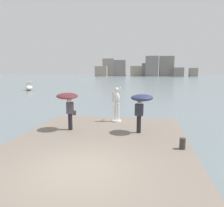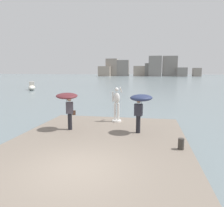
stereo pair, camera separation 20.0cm
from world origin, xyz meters
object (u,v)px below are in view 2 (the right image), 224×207
statue_white_figure (117,105)px  boat_mid (32,87)px  mooring_bollard (181,144)px  onlooker_right (141,102)px  onlooker_left (68,100)px

statue_white_figure → boat_mid: statue_white_figure is taller
statue_white_figure → mooring_bollard: bearing=-52.6°
onlooker_right → boat_mid: bearing=129.2°
onlooker_right → mooring_bollard: (1.72, -2.04, -1.37)m
onlooker_right → boat_mid: (-21.40, 26.24, -1.43)m
onlooker_left → onlooker_right: bearing=0.7°
boat_mid → statue_white_figure: bearing=-50.4°
boat_mid → onlooker_right: bearing=-50.8°
statue_white_figure → onlooker_left: 3.24m
statue_white_figure → onlooker_right: 2.78m
mooring_bollard → boat_mid: bearing=129.3°
onlooker_left → onlooker_right: onlooker_left is taller
onlooker_left → onlooker_right: 3.80m
onlooker_right → mooring_bollard: bearing=-49.9°
statue_white_figure → boat_mid: (-19.85, 24.00, -0.88)m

